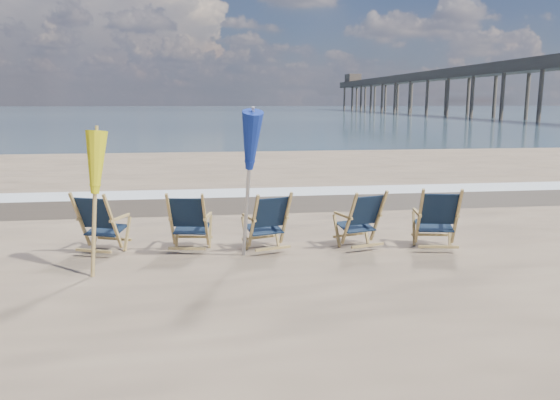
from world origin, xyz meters
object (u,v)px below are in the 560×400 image
(beach_chair_1, at_px, (205,223))
(beach_chair_4, at_px, (457,220))
(umbrella_blue, at_px, (247,142))
(beach_chair_2, at_px, (286,221))
(beach_chair_3, at_px, (379,219))
(umbrella_yellow, at_px, (92,170))
(fishing_pier, at_px, (464,85))
(beach_chair_0, at_px, (113,225))

(beach_chair_1, height_order, beach_chair_4, beach_chair_4)
(beach_chair_1, xyz_separation_m, umbrella_blue, (0.62, -0.56, 1.30))
(beach_chair_2, xyz_separation_m, beach_chair_3, (1.51, -0.03, -0.00))
(umbrella_yellow, bearing_deg, beach_chair_3, 10.39)
(beach_chair_2, xyz_separation_m, umbrella_yellow, (-2.76, -0.81, 0.96))
(beach_chair_3, xyz_separation_m, fishing_pier, (36.34, 71.45, 4.16))
(beach_chair_1, height_order, umbrella_yellow, umbrella_yellow)
(beach_chair_1, bearing_deg, beach_chair_2, -171.48)
(beach_chair_1, height_order, beach_chair_3, same)
(beach_chair_2, relative_size, beach_chair_3, 1.00)
(beach_chair_0, relative_size, fishing_pier, 0.01)
(beach_chair_2, relative_size, umbrella_yellow, 0.50)
(fishing_pier, bearing_deg, beach_chair_3, -116.96)
(umbrella_yellow, bearing_deg, beach_chair_4, 4.35)
(beach_chair_3, relative_size, umbrella_yellow, 0.50)
(umbrella_yellow, relative_size, umbrella_blue, 0.85)
(beach_chair_1, distance_m, fishing_pier, 81.49)
(fishing_pier, bearing_deg, beach_chair_0, -119.58)
(beach_chair_1, xyz_separation_m, beach_chair_2, (1.27, -0.05, 0.00))
(beach_chair_1, bearing_deg, beach_chair_4, -175.65)
(beach_chair_0, distance_m, umbrella_blue, 2.45)
(beach_chair_4, xyz_separation_m, umbrella_yellow, (-5.42, -0.41, 0.93))
(beach_chair_3, relative_size, beach_chair_4, 0.94)
(umbrella_blue, bearing_deg, beach_chair_0, 165.03)
(beach_chair_0, height_order, umbrella_yellow, umbrella_yellow)
(beach_chair_2, xyz_separation_m, fishing_pier, (37.85, 71.42, 4.16))
(beach_chair_1, height_order, beach_chair_2, beach_chair_2)
(beach_chair_1, distance_m, umbrella_blue, 1.54)
(umbrella_blue, bearing_deg, umbrella_yellow, -171.63)
(beach_chair_3, bearing_deg, beach_chair_4, 146.18)
(beach_chair_0, distance_m, beach_chair_1, 1.40)
(beach_chair_3, distance_m, fishing_pier, 80.27)
(beach_chair_4, bearing_deg, beach_chair_0, 6.35)
(umbrella_blue, relative_size, fishing_pier, 0.02)
(beach_chair_0, relative_size, umbrella_yellow, 0.52)
(beach_chair_1, xyz_separation_m, fishing_pier, (39.12, 71.37, 4.16))
(beach_chair_2, xyz_separation_m, umbrella_blue, (-0.64, -0.50, 1.29))
(beach_chair_3, height_order, umbrella_blue, umbrella_blue)
(beach_chair_2, relative_size, umbrella_blue, 0.42)
(beach_chair_1, xyz_separation_m, umbrella_yellow, (-1.49, -0.87, 0.96))
(beach_chair_3, xyz_separation_m, umbrella_blue, (-2.16, -0.47, 1.30))
(beach_chair_4, distance_m, umbrella_yellow, 5.52)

